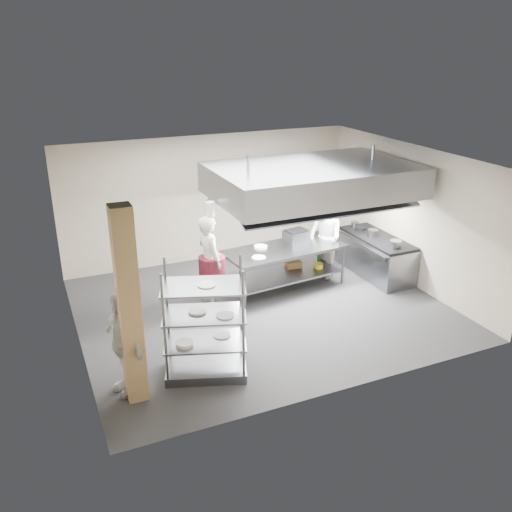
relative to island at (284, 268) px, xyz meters
name	(u,v)px	position (x,y,z in m)	size (l,w,h in m)	color
floor	(261,308)	(-0.86, -0.71, -0.46)	(7.00, 7.00, 0.00)	#2B2B2D
ceiling	(262,159)	(-0.86, -0.71, 2.54)	(7.00, 7.00, 0.00)	silver
wall_back	(210,198)	(-0.86, 2.29, 1.04)	(7.00, 7.00, 0.00)	#AFA08B
wall_left	(70,266)	(-4.36, -0.71, 1.04)	(6.00, 6.00, 0.00)	#AFA08B
wall_right	(410,215)	(2.64, -0.71, 1.04)	(6.00, 6.00, 0.00)	#AFA08B
column	(129,308)	(-3.76, -2.61, 1.04)	(0.30, 0.30, 3.00)	tan
exhaust_hood	(313,180)	(0.44, -0.31, 1.94)	(4.00, 2.50, 0.60)	gray
hood_strip_a	(272,200)	(-0.46, -0.31, 1.62)	(1.60, 0.12, 0.04)	white
hood_strip_b	(350,191)	(1.34, -0.31, 1.62)	(1.60, 0.12, 0.04)	white
wall_shelf	(281,192)	(0.94, 2.13, 1.04)	(1.50, 0.28, 0.04)	gray
island	(284,268)	(0.00, 0.00, 0.00)	(2.61, 1.09, 0.91)	slate
island_worktop	(285,249)	(0.00, 0.00, 0.42)	(2.61, 1.09, 0.06)	gray
island_undershelf	(284,274)	(0.00, 0.00, -0.16)	(2.40, 0.98, 0.04)	slate
pass_rack	(204,320)	(-2.61, -2.44, 0.50)	(1.27, 0.74, 1.91)	gray
cooking_range	(376,257)	(2.22, -0.21, -0.04)	(0.80, 2.00, 0.84)	gray
range_top	(378,238)	(2.22, -0.21, 0.41)	(0.78, 1.96, 0.06)	black
chef_head	(210,261)	(-1.73, -0.16, 0.49)	(0.69, 0.45, 1.89)	white
chef_line	(324,238)	(1.07, 0.18, 0.46)	(0.89, 0.69, 1.83)	silver
chef_plating	(123,343)	(-3.86, -2.38, 0.38)	(0.97, 0.41, 1.66)	white
griddle	(296,236)	(0.40, 0.25, 0.58)	(0.50, 0.39, 0.24)	slate
wicker_basket	(293,264)	(0.33, 0.22, -0.06)	(0.34, 0.23, 0.15)	olive
stockpot	(373,233)	(2.14, -0.13, 0.52)	(0.23, 0.23, 0.16)	gray
plate_stack	(205,340)	(-2.61, -2.44, 0.16)	(0.28, 0.28, 0.05)	white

